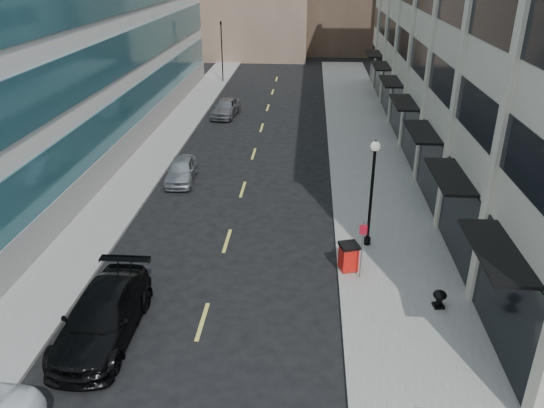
# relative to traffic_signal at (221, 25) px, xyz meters

# --- Properties ---
(sidewalk_right) EXTENTS (5.00, 80.00, 0.15)m
(sidewalk_right) POSITION_rel_traffic_signal_xyz_m (13.00, -28.00, -5.64)
(sidewalk_right) COLOR gray
(sidewalk_right) RESTS_ON ground
(sidewalk_left) EXTENTS (3.00, 80.00, 0.15)m
(sidewalk_left) POSITION_rel_traffic_signal_xyz_m (-1.00, -28.00, -5.64)
(sidewalk_left) COLOR gray
(sidewalk_left) RESTS_ON ground
(building_right) EXTENTS (15.30, 46.50, 18.25)m
(building_right) POSITION_rel_traffic_signal_xyz_m (22.44, -21.01, 3.28)
(building_right) COLOR beige
(building_right) RESTS_ON ground
(road_centerline) EXTENTS (0.15, 68.20, 0.01)m
(road_centerline) POSITION_rel_traffic_signal_xyz_m (5.50, -31.00, -5.71)
(road_centerline) COLOR #D8CC4C
(road_centerline) RESTS_ON ground
(traffic_signal) EXTENTS (0.66, 0.66, 6.98)m
(traffic_signal) POSITION_rel_traffic_signal_xyz_m (0.00, 0.00, 0.00)
(traffic_signal) COLOR black
(traffic_signal) RESTS_ON ground
(car_black_pickup) EXTENTS (2.30, 5.64, 1.64)m
(car_black_pickup) POSITION_rel_traffic_signal_xyz_m (2.30, -41.00, -4.90)
(car_black_pickup) COLOR black
(car_black_pickup) RESTS_ON ground
(car_silver_sedan) EXTENTS (1.92, 4.08, 1.35)m
(car_silver_sedan) POSITION_rel_traffic_signal_xyz_m (1.79, -27.00, -5.04)
(car_silver_sedan) COLOR #94989C
(car_silver_sedan) RESTS_ON ground
(car_grey_sedan) EXTENTS (2.20, 4.53, 1.49)m
(car_grey_sedan) POSITION_rel_traffic_signal_xyz_m (2.30, -13.00, -4.97)
(car_grey_sedan) COLOR slate
(car_grey_sedan) RESTS_ON ground
(trash_bin) EXTENTS (0.93, 0.93, 1.21)m
(trash_bin) POSITION_rel_traffic_signal_xyz_m (10.90, -36.34, -4.92)
(trash_bin) COLOR red
(trash_bin) RESTS_ON sidewalk_right
(lamppost) EXTENTS (0.41, 0.41, 4.96)m
(lamppost) POSITION_rel_traffic_signal_xyz_m (11.90, -34.11, -2.65)
(lamppost) COLOR black
(lamppost) RESTS_ON sidewalk_right
(sign_post) EXTENTS (0.30, 0.07, 2.55)m
(sign_post) POSITION_rel_traffic_signal_xyz_m (11.35, -36.89, -3.94)
(sign_post) COLOR slate
(sign_post) RESTS_ON sidewalk_right
(urn_planter) EXTENTS (0.50, 0.50, 0.69)m
(urn_planter) POSITION_rel_traffic_signal_xyz_m (14.10, -38.71, -5.15)
(urn_planter) COLOR black
(urn_planter) RESTS_ON sidewalk_right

